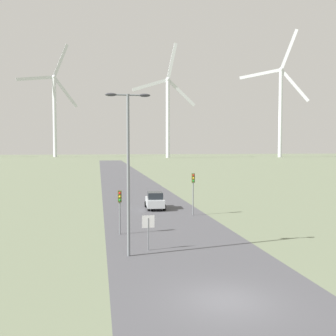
% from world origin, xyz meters
% --- Properties ---
extents(ground_plane, '(600.00, 600.00, 0.00)m').
position_xyz_m(ground_plane, '(0.00, 0.00, 0.00)').
color(ground_plane, '#667056').
extents(road_surface, '(10.00, 240.00, 0.01)m').
position_xyz_m(road_surface, '(0.00, 48.00, 0.00)').
color(road_surface, '#47474C').
rests_on(road_surface, ground).
extents(streetlamp, '(2.72, 0.32, 9.90)m').
position_xyz_m(streetlamp, '(-3.66, 7.67, 6.17)').
color(streetlamp, slate).
rests_on(streetlamp, ground).
extents(stop_sign_near, '(0.81, 0.07, 2.28)m').
position_xyz_m(stop_sign_near, '(-2.31, 8.78, 1.59)').
color(stop_sign_near, slate).
rests_on(stop_sign_near, ground).
extents(traffic_light_post_near_left, '(0.28, 0.33, 3.36)m').
position_xyz_m(traffic_light_post_near_left, '(-3.87, 13.73, 2.47)').
color(traffic_light_post_near_left, slate).
rests_on(traffic_light_post_near_left, ground).
extents(traffic_light_post_near_right, '(0.28, 0.34, 4.09)m').
position_xyz_m(traffic_light_post_near_right, '(3.59, 20.77, 3.00)').
color(traffic_light_post_near_right, slate).
rests_on(traffic_light_post_near_right, ground).
extents(car_approaching, '(2.06, 4.21, 1.83)m').
position_xyz_m(car_approaching, '(0.48, 25.27, 0.91)').
color(car_approaching, '#B7BCC1').
rests_on(car_approaching, ground).
extents(wind_turbine_left, '(34.56, 11.12, 68.95)m').
position_xyz_m(wind_turbine_left, '(-31.37, 231.94, 30.01)').
color(wind_turbine_left, silver).
rests_on(wind_turbine_left, ground).
extents(wind_turbine_center, '(36.45, 2.60, 64.95)m').
position_xyz_m(wind_turbine_center, '(33.72, 204.85, 27.71)').
color(wind_turbine_center, silver).
rests_on(wind_turbine_center, ground).
extents(wind_turbine_right, '(38.08, 15.54, 75.38)m').
position_xyz_m(wind_turbine_right, '(102.04, 204.47, 32.40)').
color(wind_turbine_right, silver).
rests_on(wind_turbine_right, ground).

